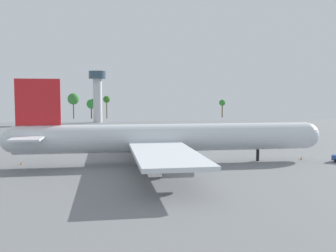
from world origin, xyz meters
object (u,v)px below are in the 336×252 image
object	(u,v)px
cargo_airplane	(166,138)
safety_cone_nose	(301,158)
catering_truck	(169,143)
control_tower	(97,91)
safety_cone_tail	(21,163)

from	to	relation	value
cargo_airplane	safety_cone_nose	xyz separation A→B (m)	(32.20, 0.42, -5.27)
catering_truck	control_tower	bearing A→B (deg)	101.82
cargo_airplane	control_tower	bearing A→B (deg)	97.39
control_tower	safety_cone_nose	bearing A→B (deg)	-69.57
cargo_airplane	safety_cone_tail	world-z (taller)	cargo_airplane
safety_cone_nose	safety_cone_tail	distance (m)	63.45
safety_cone_nose	control_tower	bearing A→B (deg)	110.43
cargo_airplane	safety_cone_nose	size ratio (longest dim) A/B	106.38
safety_cone_tail	control_tower	world-z (taller)	control_tower
cargo_airplane	safety_cone_nose	distance (m)	32.63
control_tower	cargo_airplane	bearing A→B (deg)	-82.61
catering_truck	safety_cone_tail	world-z (taller)	catering_truck
catering_truck	safety_cone_tail	xyz separation A→B (m)	(-36.14, -23.16, -0.75)
safety_cone_tail	control_tower	size ratio (longest dim) A/B	0.02
catering_truck	safety_cone_tail	distance (m)	42.93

